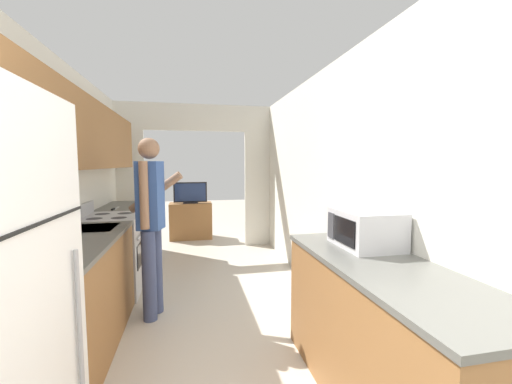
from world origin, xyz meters
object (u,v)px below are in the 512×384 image
object	(u,v)px
range_oven	(112,254)
knife	(114,209)
person	(151,222)
microwave	(365,229)
television	(190,193)
tv_cabinet	(191,221)

from	to	relation	value
range_oven	knife	xyz separation A→B (m)	(-0.08, 0.54, 0.45)
person	microwave	bearing A→B (deg)	-110.90
knife	television	bearing A→B (deg)	65.48
range_oven	microwave	size ratio (longest dim) A/B	2.22
knife	range_oven	bearing A→B (deg)	-79.78
microwave	knife	size ratio (longest dim) A/B	1.44
person	range_oven	bearing A→B (deg)	52.12
person	knife	xyz separation A→B (m)	(-0.60, 1.21, -0.03)
person	television	distance (m)	3.16
microwave	television	world-z (taller)	microwave
range_oven	person	bearing A→B (deg)	-52.25
television	knife	distance (m)	2.16
range_oven	microwave	world-z (taller)	microwave
microwave	knife	distance (m)	3.19
microwave	tv_cabinet	bearing A→B (deg)	105.70
tv_cabinet	television	world-z (taller)	television
tv_cabinet	knife	size ratio (longest dim) A/B	2.51
person	tv_cabinet	bearing A→B (deg)	7.69
microwave	tv_cabinet	xyz separation A→B (m)	(-1.21, 4.30, -0.67)
microwave	knife	world-z (taller)	microwave
person	knife	distance (m)	1.35
person	knife	world-z (taller)	person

